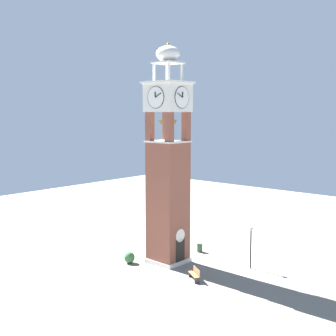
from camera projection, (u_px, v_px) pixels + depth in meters
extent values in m
plane|color=gray|center=(168.00, 262.00, 39.77)|extent=(80.00, 80.00, 0.00)
cube|color=brown|center=(168.00, 203.00, 39.16)|extent=(2.70, 2.70, 10.26)
cube|color=silver|center=(168.00, 260.00, 39.75)|extent=(2.90, 2.90, 0.35)
cube|color=black|center=(180.00, 252.00, 38.74)|extent=(1.10, 0.04, 2.20)
cylinder|color=silver|center=(180.00, 236.00, 38.57)|extent=(1.10, 0.04, 1.10)
cube|color=brown|center=(169.00, 128.00, 36.90)|extent=(0.56, 0.56, 2.50)
cube|color=brown|center=(186.00, 127.00, 38.50)|extent=(0.56, 0.56, 2.50)
cube|color=brown|center=(150.00, 127.00, 38.29)|extent=(0.56, 0.56, 2.50)
cube|color=brown|center=(167.00, 127.00, 39.89)|extent=(0.56, 0.56, 2.50)
cube|color=silver|center=(168.00, 142.00, 38.54)|extent=(2.86, 2.86, 0.12)
cone|color=brown|center=(173.00, 122.00, 38.75)|extent=(0.37, 0.37, 0.42)
cone|color=brown|center=(165.00, 122.00, 38.90)|extent=(0.43, 0.43, 0.40)
cone|color=brown|center=(161.00, 122.00, 38.12)|extent=(0.53, 0.53, 0.35)
cone|color=brown|center=(166.00, 122.00, 37.76)|extent=(0.37, 0.37, 0.51)
cone|color=brown|center=(175.00, 122.00, 38.11)|extent=(0.42, 0.42, 0.38)
cube|color=silver|center=(168.00, 98.00, 38.11)|extent=(2.94, 2.94, 2.32)
cylinder|color=white|center=(182.00, 97.00, 37.14)|extent=(1.76, 0.05, 1.76)
torus|color=black|center=(182.00, 97.00, 37.14)|extent=(1.79, 0.06, 1.79)
cube|color=black|center=(183.00, 95.00, 37.08)|extent=(0.11, 0.03, 0.44)
cube|color=black|center=(180.00, 95.00, 36.84)|extent=(0.65, 0.03, 0.38)
cylinder|color=white|center=(155.00, 98.00, 39.08)|extent=(1.76, 0.05, 1.76)
torus|color=black|center=(155.00, 98.00, 39.08)|extent=(1.79, 0.06, 1.79)
cube|color=black|center=(154.00, 95.00, 39.10)|extent=(0.11, 0.03, 0.44)
cube|color=black|center=(152.00, 96.00, 38.86)|extent=(0.65, 0.03, 0.38)
cylinder|color=white|center=(156.00, 97.00, 36.99)|extent=(0.05, 1.76, 1.76)
torus|color=black|center=(156.00, 97.00, 36.99)|extent=(0.06, 1.79, 1.79)
cube|color=black|center=(155.00, 94.00, 36.93)|extent=(0.03, 0.11, 0.44)
cube|color=black|center=(158.00, 95.00, 36.73)|extent=(0.03, 0.65, 0.38)
cylinder|color=white|center=(180.00, 98.00, 39.22)|extent=(0.05, 1.76, 1.76)
torus|color=black|center=(180.00, 98.00, 39.22)|extent=(0.06, 1.79, 1.79)
cube|color=black|center=(180.00, 96.00, 39.24)|extent=(0.03, 0.11, 0.44)
cube|color=black|center=(183.00, 96.00, 39.04)|extent=(0.03, 0.65, 0.38)
cube|color=silver|center=(168.00, 82.00, 37.96)|extent=(3.30, 3.30, 0.16)
cylinder|color=silver|center=(169.00, 71.00, 36.73)|extent=(0.22, 0.22, 1.43)
cylinder|color=silver|center=(182.00, 73.00, 37.94)|extent=(0.22, 0.22, 1.43)
cylinder|color=silver|center=(154.00, 72.00, 37.79)|extent=(0.22, 0.22, 1.43)
cylinder|color=silver|center=(167.00, 74.00, 38.99)|extent=(0.22, 0.22, 1.43)
cube|color=silver|center=(168.00, 63.00, 37.77)|extent=(2.05, 2.05, 0.12)
ellipsoid|color=silver|center=(168.00, 54.00, 37.69)|extent=(1.97, 1.97, 1.30)
sphere|color=#B79338|center=(168.00, 44.00, 37.59)|extent=(0.24, 0.24, 0.24)
cube|color=brown|center=(194.00, 274.00, 35.38)|extent=(1.25, 1.58, 0.06)
cube|color=brown|center=(196.00, 271.00, 35.39)|extent=(0.93, 1.36, 0.44)
cube|color=#2D2D33|center=(197.00, 281.00, 34.72)|extent=(0.37, 0.29, 0.42)
cube|color=#2D2D33|center=(191.00, 274.00, 36.10)|extent=(0.37, 0.29, 0.42)
cylinder|color=black|center=(251.00, 250.00, 37.96)|extent=(0.12, 0.12, 3.14)
sphere|color=silver|center=(251.00, 229.00, 37.75)|extent=(0.36, 0.36, 0.36)
cylinder|color=#38513D|center=(200.00, 248.00, 42.57)|extent=(0.52, 0.52, 0.80)
ellipsoid|color=#336638|center=(165.00, 247.00, 42.33)|extent=(1.30, 1.30, 1.05)
ellipsoid|color=#336638|center=(129.00, 257.00, 39.39)|extent=(0.91, 0.91, 0.98)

